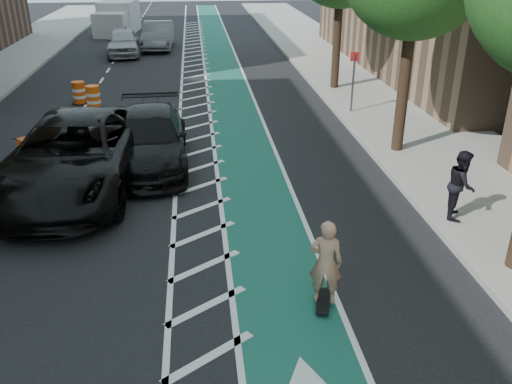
{
  "coord_description": "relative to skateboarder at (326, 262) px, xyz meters",
  "views": [
    {
      "loc": [
        1.5,
        -8.44,
        6.24
      ],
      "look_at": [
        2.74,
        2.67,
        1.1
      ],
      "focal_mm": 38.0,
      "sensor_mm": 36.0,
      "label": 1
    }
  ],
  "objects": [
    {
      "name": "barrel_b",
      "position": [
        -6.42,
        14.2,
        -0.5
      ],
      "size": [
        0.71,
        0.71,
        0.97
      ],
      "color": "#FF5A0D",
      "rests_on": "ground"
    },
    {
      "name": "suv_near",
      "position": [
        -5.6,
        6.1,
        0.04
      ],
      "size": [
        3.85,
        7.39,
        1.99
      ],
      "primitive_type": "imported",
      "rotation": [
        0.0,
        0.0,
        -0.08
      ],
      "color": "black",
      "rests_on": "ground"
    },
    {
      "name": "car_grey",
      "position": [
        -4.51,
        28.27,
        -0.11
      ],
      "size": [
        1.92,
        5.16,
        1.69
      ],
      "primitive_type": "imported",
      "rotation": [
        0.0,
        0.0,
        -0.03
      ],
      "color": "slate",
      "rests_on": "ground"
    },
    {
      "name": "curb_right",
      "position": [
        3.35,
        10.2,
        -0.88
      ],
      "size": [
        0.12,
        90.0,
        0.16
      ],
      "primitive_type": "cube",
      "color": "gray",
      "rests_on": "ground"
    },
    {
      "name": "sign_post",
      "position": [
        3.9,
        12.2,
        0.39
      ],
      "size": [
        0.35,
        0.08,
        2.47
      ],
      "color": "#4C4C4C",
      "rests_on": "ground"
    },
    {
      "name": "ground",
      "position": [
        -3.7,
        0.2,
        -0.96
      ],
      "size": [
        120.0,
        120.0,
        0.0
      ],
      "primitive_type": "plane",
      "color": "black",
      "rests_on": "ground"
    },
    {
      "name": "skateboard",
      "position": [
        0.0,
        0.0,
        -0.87
      ],
      "size": [
        0.46,
        0.87,
        0.11
      ],
      "rotation": [
        0.0,
        0.0,
        -0.28
      ],
      "color": "black",
      "rests_on": "ground"
    },
    {
      "name": "buffer_strip",
      "position": [
        -2.2,
        10.2,
        -0.95
      ],
      "size": [
        1.4,
        90.0,
        0.01
      ],
      "primitive_type": "cube",
      "color": "silver",
      "rests_on": "ground"
    },
    {
      "name": "box_truck",
      "position": [
        -7.92,
        35.45,
        0.09
      ],
      "size": [
        3.06,
        5.71,
        2.27
      ],
      "rotation": [
        0.0,
        0.0,
        -0.12
      ],
      "color": "silver",
      "rests_on": "ground"
    },
    {
      "name": "barrel_a",
      "position": [
        -7.5,
        8.12,
        -0.57
      ],
      "size": [
        0.6,
        0.6,
        0.82
      ],
      "color": "#DD470B",
      "rests_on": "ground"
    },
    {
      "name": "barrel_c",
      "position": [
        -7.16,
        15.12,
        -0.51
      ],
      "size": [
        0.69,
        0.69,
        0.94
      ],
      "color": "#D8490B",
      "rests_on": "ground"
    },
    {
      "name": "suv_far",
      "position": [
        -3.7,
        7.7,
        -0.15
      ],
      "size": [
        2.45,
        5.65,
        1.62
      ],
      "primitive_type": "imported",
      "rotation": [
        0.0,
        0.0,
        0.03
      ],
      "color": "black",
      "rests_on": "ground"
    },
    {
      "name": "sidewalk_right",
      "position": [
        5.8,
        10.2,
        -0.88
      ],
      "size": [
        5.0,
        90.0,
        0.15
      ],
      "primitive_type": "cube",
      "color": "gray",
      "rests_on": "ground"
    },
    {
      "name": "pedestrian",
      "position": [
        4.0,
        2.98,
        0.04
      ],
      "size": [
        0.93,
        1.02,
        1.7
      ],
      "primitive_type": "imported",
      "rotation": [
        0.0,
        0.0,
        1.14
      ],
      "color": "black",
      "rests_on": "sidewalk_right"
    },
    {
      "name": "bike_lane",
      "position": [
        -0.7,
        10.2,
        -0.95
      ],
      "size": [
        2.0,
        90.0,
        0.01
      ],
      "primitive_type": "cube",
      "color": "#185643",
      "rests_on": "ground"
    },
    {
      "name": "car_silver",
      "position": [
        -6.5,
        26.18,
        -0.16
      ],
      "size": [
        2.28,
        4.83,
        1.59
      ],
      "primitive_type": "imported",
      "rotation": [
        0.0,
        0.0,
        0.09
      ],
      "color": "#9D9DA2",
      "rests_on": "ground"
    },
    {
      "name": "skateboarder",
      "position": [
        0.0,
        0.0,
        0.0
      ],
      "size": [
        0.7,
        0.56,
        1.69
      ],
      "primitive_type": "imported",
      "rotation": [
        0.0,
        0.0,
        2.86
      ],
      "color": "tan",
      "rests_on": "skateboard"
    }
  ]
}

